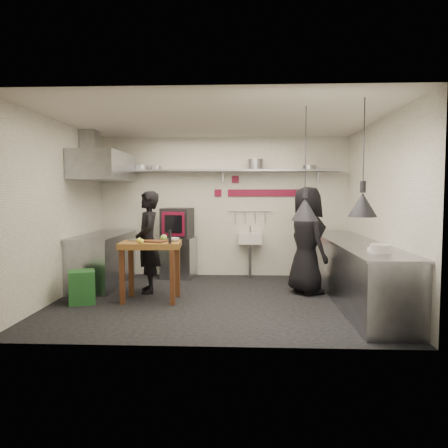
{
  "coord_description": "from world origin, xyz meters",
  "views": [
    {
      "loc": [
        0.43,
        -6.74,
        1.67
      ],
      "look_at": [
        0.1,
        0.3,
        1.17
      ],
      "focal_mm": 35.0,
      "sensor_mm": 36.0,
      "label": 1
    }
  ],
  "objects_px": {
    "combi_oven": "(177,223)",
    "chef_right": "(307,240)",
    "oven_stand": "(179,258)",
    "prep_table": "(151,271)",
    "green_bin": "(82,287)",
    "chef_left": "(148,242)"
  },
  "relations": [
    {
      "from": "oven_stand",
      "to": "prep_table",
      "type": "bearing_deg",
      "value": -86.18
    },
    {
      "from": "chef_right",
      "to": "combi_oven",
      "type": "bearing_deg",
      "value": 39.13
    },
    {
      "from": "combi_oven",
      "to": "green_bin",
      "type": "distance_m",
      "value": 2.54
    },
    {
      "from": "prep_table",
      "to": "chef_right",
      "type": "bearing_deg",
      "value": 10.09
    },
    {
      "from": "combi_oven",
      "to": "chef_right",
      "type": "distance_m",
      "value": 2.69
    },
    {
      "from": "green_bin",
      "to": "chef_left",
      "type": "height_order",
      "value": "chef_left"
    },
    {
      "from": "combi_oven",
      "to": "chef_right",
      "type": "xyz_separation_m",
      "value": [
        2.36,
        -1.26,
        -0.2
      ]
    },
    {
      "from": "oven_stand",
      "to": "chef_left",
      "type": "bearing_deg",
      "value": -95.27
    },
    {
      "from": "combi_oven",
      "to": "chef_left",
      "type": "distance_m",
      "value": 1.38
    },
    {
      "from": "combi_oven",
      "to": "chef_right",
      "type": "relative_size",
      "value": 0.33
    },
    {
      "from": "chef_left",
      "to": "chef_right",
      "type": "xyz_separation_m",
      "value": [
        2.66,
        0.07,
        0.04
      ]
    },
    {
      "from": "prep_table",
      "to": "oven_stand",
      "type": "bearing_deg",
      "value": 81.25
    },
    {
      "from": "combi_oven",
      "to": "green_bin",
      "type": "relative_size",
      "value": 1.16
    },
    {
      "from": "oven_stand",
      "to": "green_bin",
      "type": "relative_size",
      "value": 1.6
    },
    {
      "from": "prep_table",
      "to": "green_bin",
      "type": "bearing_deg",
      "value": -171.23
    },
    {
      "from": "combi_oven",
      "to": "prep_table",
      "type": "bearing_deg",
      "value": -85.26
    },
    {
      "from": "combi_oven",
      "to": "chef_right",
      "type": "bearing_deg",
      "value": -19.35
    },
    {
      "from": "green_bin",
      "to": "prep_table",
      "type": "relative_size",
      "value": 0.54
    },
    {
      "from": "prep_table",
      "to": "chef_left",
      "type": "bearing_deg",
      "value": 102.67
    },
    {
      "from": "combi_oven",
      "to": "prep_table",
      "type": "height_order",
      "value": "combi_oven"
    },
    {
      "from": "combi_oven",
      "to": "chef_left",
      "type": "xyz_separation_m",
      "value": [
        -0.29,
        -1.32,
        -0.24
      ]
    },
    {
      "from": "combi_oven",
      "to": "prep_table",
      "type": "relative_size",
      "value": 0.63
    }
  ]
}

